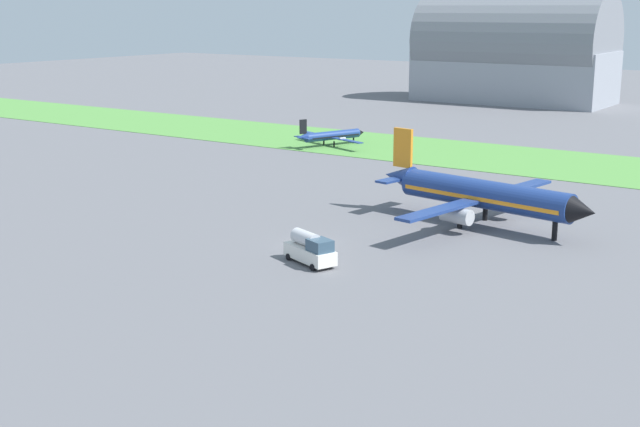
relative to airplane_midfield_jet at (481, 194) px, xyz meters
The scene contains 6 objects.
ground_plane 22.45m from the airplane_midfield_jet, 123.48° to the right, with size 600.00×600.00×0.00m, color slate.
grass_taxiway_strip 48.29m from the airplane_midfield_jet, 104.69° to the left, with size 360.00×28.00×0.08m, color #549342.
airplane_midfield_jet is the anchor object (origin of this frame).
airplane_taxiing_turboprop 63.70m from the airplane_midfield_jet, 140.04° to the left, with size 17.76×15.38×5.55m.
fuel_truck_near_gate 25.94m from the airplane_midfield_jet, 107.36° to the right, with size 6.93×4.60×3.29m.
hangar_distant 144.33m from the airplane_midfield_jet, 110.60° to the left, with size 52.17×26.87×30.14m.
Camera 1 is at (53.40, -76.00, 25.73)m, focal length 48.45 mm.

